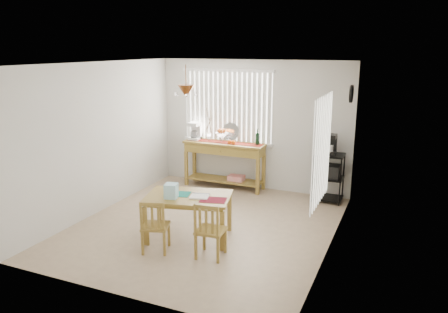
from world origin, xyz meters
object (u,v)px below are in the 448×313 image
at_px(sideboard, 225,154).
at_px(dining_table, 188,200).
at_px(chair_right, 210,231).
at_px(wire_cart, 329,173).
at_px(cart_items, 330,145).
at_px(chair_left, 155,226).

height_order(sideboard, dining_table, sideboard).
bearing_deg(chair_right, dining_table, 140.58).
relative_size(wire_cart, chair_right, 1.13).
bearing_deg(cart_items, dining_table, -123.36).
bearing_deg(dining_table, chair_right, -39.42).
relative_size(chair_left, chair_right, 0.97).
bearing_deg(wire_cart, chair_right, -109.84).
height_order(cart_items, chair_right, cart_items).
distance_m(cart_items, dining_table, 3.03).
relative_size(wire_cart, cart_items, 2.43).
distance_m(sideboard, wire_cart, 2.12).
bearing_deg(chair_right, sideboard, 109.43).
relative_size(cart_items, chair_left, 0.48).
bearing_deg(chair_left, sideboard, 94.74).
bearing_deg(sideboard, chair_left, -85.26).
bearing_deg(chair_left, dining_table, 71.18).
height_order(dining_table, chair_right, chair_right).
xyz_separation_m(wire_cart, chair_left, (-1.85, -3.10, -0.16)).
distance_m(wire_cart, cart_items, 0.54).
xyz_separation_m(sideboard, cart_items, (2.11, 0.01, 0.38)).
height_order(wire_cart, chair_right, wire_cart).
bearing_deg(chair_left, cart_items, 59.24).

